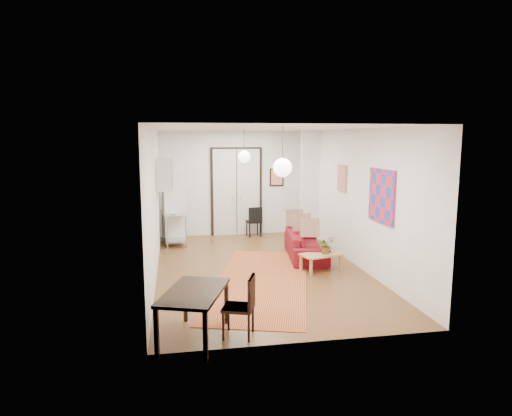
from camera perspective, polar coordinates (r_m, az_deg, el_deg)
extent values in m
plane|color=brown|center=(9.63, 0.40, -7.61)|extent=(7.00, 7.00, 0.00)
cube|color=white|center=(9.23, 0.42, 9.92)|extent=(4.20, 7.00, 0.02)
cube|color=silver|center=(12.75, -2.49, 3.11)|extent=(4.20, 0.02, 2.90)
cube|color=silver|center=(5.97, 6.63, -3.61)|extent=(4.20, 0.02, 2.90)
cube|color=silver|center=(9.17, -12.59, 0.63)|extent=(0.02, 7.00, 2.90)
cube|color=silver|center=(9.92, 12.42, 1.25)|extent=(0.02, 7.00, 2.90)
cube|color=silver|center=(12.74, -2.45, 1.97)|extent=(1.44, 0.06, 2.50)
cube|color=silver|center=(12.22, 6.76, 2.80)|extent=(0.50, 0.10, 2.90)
cube|color=silver|center=(10.61, -11.38, 4.21)|extent=(0.35, 1.00, 0.70)
cube|color=red|center=(8.76, 15.44, 1.45)|extent=(0.05, 1.00, 1.00)
cube|color=beige|center=(10.61, 10.71, 3.69)|extent=(0.05, 0.50, 0.60)
cube|color=red|center=(12.91, 2.60, 3.85)|extent=(0.40, 0.03, 0.50)
cube|color=#A26643|center=(11.11, -12.12, 4.65)|extent=(0.03, 0.44, 0.54)
sphere|color=white|center=(11.21, -1.48, 6.42)|extent=(0.30, 0.30, 0.30)
cylinder|color=black|center=(11.20, -1.48, 8.46)|extent=(0.01, 0.01, 0.50)
sphere|color=white|center=(7.29, 3.33, 5.06)|extent=(0.30, 0.30, 0.30)
cylinder|color=black|center=(7.28, 3.36, 8.21)|extent=(0.01, 0.01, 0.50)
cube|color=#C55E31|center=(8.82, 0.74, -9.13)|extent=(2.88, 4.79, 0.01)
imported|color=maroon|center=(10.55, 6.22, -4.55)|extent=(2.08, 1.05, 0.58)
cube|color=tan|center=(9.49, 8.12, -5.78)|extent=(0.92, 0.68, 0.04)
cube|color=tan|center=(9.26, 6.29, -7.28)|extent=(0.06, 0.06, 0.33)
cube|color=tan|center=(9.49, 10.55, -6.98)|extent=(0.06, 0.06, 0.33)
cube|color=tan|center=(9.60, 5.67, -6.69)|extent=(0.06, 0.06, 0.33)
cube|color=tan|center=(9.82, 9.80, -6.42)|extent=(0.06, 0.06, 0.33)
imported|color=#345C29|center=(9.47, 8.72, -4.59)|extent=(0.36, 0.39, 0.36)
cube|color=#B3B6B8|center=(11.83, -10.30, -0.65)|extent=(0.68, 1.14, 0.04)
cube|color=#B3B6B8|center=(11.95, -10.22, -3.69)|extent=(0.63, 1.09, 0.03)
cylinder|color=#B3B6B8|center=(11.42, -11.39, -3.07)|extent=(0.04, 0.04, 0.80)
cylinder|color=#B3B6B8|center=(11.42, -9.10, -3.01)|extent=(0.04, 0.04, 0.80)
cylinder|color=#B3B6B8|center=(12.39, -11.30, -2.13)|extent=(0.04, 0.04, 0.80)
cylinder|color=#B3B6B8|center=(12.39, -9.20, -2.08)|extent=(0.04, 0.04, 0.80)
imported|color=beige|center=(11.52, -10.31, -0.69)|extent=(0.23, 0.23, 0.05)
imported|color=#54AAB7|center=(12.06, -10.31, 0.03)|extent=(0.10, 0.09, 0.17)
cube|color=silver|center=(12.08, -10.19, -0.58)|extent=(0.62, 0.62, 1.55)
cube|color=black|center=(6.28, -7.77, -10.40)|extent=(1.09, 1.42, 0.04)
cube|color=black|center=(5.86, -10.61, -15.58)|extent=(0.07, 0.07, 0.64)
cube|color=black|center=(5.89, -4.28, -15.34)|extent=(0.07, 0.07, 0.64)
cube|color=black|center=(6.94, -10.56, -11.62)|extent=(0.07, 0.07, 0.64)
cube|color=black|center=(6.96, -5.30, -11.44)|extent=(0.07, 0.07, 0.64)
cube|color=#331A10|center=(6.42, -2.24, -12.35)|extent=(0.52, 0.51, 0.04)
cube|color=#331A10|center=(6.51, -2.48, -9.84)|extent=(0.17, 0.38, 0.43)
cylinder|color=#331A10|center=(6.31, -3.54, -14.74)|extent=(0.03, 0.03, 0.41)
cylinder|color=#331A10|center=(6.36, -0.46, -14.56)|extent=(0.03, 0.03, 0.41)
cylinder|color=#331A10|center=(6.64, -3.91, -13.54)|extent=(0.03, 0.03, 0.41)
cylinder|color=#331A10|center=(6.68, -0.98, -13.37)|extent=(0.03, 0.03, 0.41)
cube|color=#331A10|center=(6.42, -2.24, -12.35)|extent=(0.52, 0.51, 0.04)
cube|color=#331A10|center=(6.51, -2.48, -9.84)|extent=(0.17, 0.38, 0.43)
cylinder|color=#331A10|center=(6.31, -3.54, -14.74)|extent=(0.03, 0.03, 0.41)
cylinder|color=#331A10|center=(6.36, -0.46, -14.56)|extent=(0.03, 0.03, 0.41)
cylinder|color=#331A10|center=(6.64, -3.91, -13.54)|extent=(0.03, 0.03, 0.41)
cylinder|color=#331A10|center=(6.68, -0.98, -13.37)|extent=(0.03, 0.03, 0.41)
cube|color=black|center=(12.63, -0.29, -1.72)|extent=(0.42, 0.42, 0.04)
cube|color=black|center=(12.75, -0.42, -0.59)|extent=(0.38, 0.08, 0.41)
cylinder|color=black|center=(12.48, -0.88, -2.80)|extent=(0.03, 0.03, 0.41)
cylinder|color=black|center=(12.54, 0.57, -2.75)|extent=(0.03, 0.03, 0.41)
cylinder|color=black|center=(12.79, -1.12, -2.51)|extent=(0.03, 0.03, 0.41)
cylinder|color=black|center=(12.85, 0.30, -2.46)|extent=(0.03, 0.03, 0.41)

